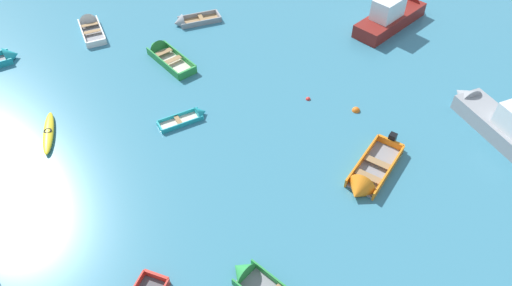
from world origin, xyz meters
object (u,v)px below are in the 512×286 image
at_px(rowboat_turquoise_back_row_left, 193,116).
at_px(rowboat_white_near_camera, 89,25).
at_px(rowboat_orange_center, 367,179).
at_px(mooring_buoy_near_foreground, 356,111).
at_px(motor_launch_maroon_far_back, 394,14).
at_px(rowboat_grey_back_row_right, 188,22).
at_px(rowboat_green_outer_left, 163,53).
at_px(rowboat_green_far_right, 253,280).
at_px(motor_launch_grey_outer_right, 499,122).
at_px(mooring_buoy_between_boats_left, 308,99).
at_px(kayak_yellow_far_left, 48,133).

height_order(rowboat_turquoise_back_row_left, rowboat_white_near_camera, rowboat_white_near_camera).
bearing_deg(rowboat_orange_center, rowboat_white_near_camera, 125.37).
height_order(rowboat_turquoise_back_row_left, mooring_buoy_near_foreground, rowboat_turquoise_back_row_left).
bearing_deg(motor_launch_maroon_far_back, rowboat_grey_back_row_right, 165.27).
distance_m(rowboat_white_near_camera, rowboat_green_outer_left, 6.96).
xyz_separation_m(motor_launch_maroon_far_back, rowboat_orange_center, (-8.33, -13.72, -0.54)).
bearing_deg(rowboat_turquoise_back_row_left, mooring_buoy_near_foreground, -11.13).
relative_size(rowboat_green_far_right, mooring_buoy_near_foreground, 7.55).
xyz_separation_m(rowboat_orange_center, rowboat_white_near_camera, (-13.47, 18.97, -0.04)).
distance_m(motor_launch_grey_outer_right, rowboat_orange_center, 8.78).
bearing_deg(motor_launch_maroon_far_back, rowboat_orange_center, -121.25).
height_order(rowboat_grey_back_row_right, mooring_buoy_between_boats_left, rowboat_grey_back_row_right).
distance_m(motor_launch_maroon_far_back, rowboat_white_near_camera, 22.42).
height_order(rowboat_green_far_right, kayak_yellow_far_left, rowboat_green_far_right).
bearing_deg(rowboat_green_far_right, rowboat_grey_back_row_right, 88.48).
height_order(rowboat_turquoise_back_row_left, motor_launch_grey_outer_right, motor_launch_grey_outer_right).
bearing_deg(rowboat_grey_back_row_right, mooring_buoy_near_foreground, -56.56).
height_order(motor_launch_grey_outer_right, rowboat_green_far_right, motor_launch_grey_outer_right).
height_order(motor_launch_grey_outer_right, mooring_buoy_between_boats_left, motor_launch_grey_outer_right).
bearing_deg(rowboat_white_near_camera, mooring_buoy_near_foreground, -42.05).
bearing_deg(rowboat_white_near_camera, rowboat_green_far_right, -74.18).
distance_m(motor_launch_grey_outer_right, rowboat_green_outer_left, 21.24).
xyz_separation_m(rowboat_orange_center, rowboat_grey_back_row_right, (-6.41, 17.60, -0.06)).
relative_size(rowboat_orange_center, rowboat_grey_back_row_right, 1.23).
bearing_deg(motor_launch_grey_outer_right, rowboat_grey_back_row_right, 133.22).
relative_size(rowboat_green_far_right, rowboat_orange_center, 0.82).
bearing_deg(motor_launch_maroon_far_back, rowboat_turquoise_back_row_left, -157.68).
bearing_deg(mooring_buoy_near_foreground, rowboat_orange_center, -108.27).
distance_m(rowboat_orange_center, rowboat_green_outer_left, 16.40).
distance_m(rowboat_green_outer_left, mooring_buoy_between_boats_left, 10.60).
bearing_deg(rowboat_green_far_right, kayak_yellow_far_left, 127.06).
distance_m(rowboat_turquoise_back_row_left, motor_launch_maroon_far_back, 17.38).
distance_m(motor_launch_maroon_far_back, rowboat_green_far_right, 23.35).
bearing_deg(mooring_buoy_near_foreground, mooring_buoy_between_boats_left, 144.17).
bearing_deg(rowboat_turquoise_back_row_left, mooring_buoy_between_boats_left, -1.08).
bearing_deg(motor_launch_grey_outer_right, rowboat_white_near_camera, 141.82).
xyz_separation_m(motor_launch_maroon_far_back, rowboat_grey_back_row_right, (-14.74, 3.88, -0.60)).
distance_m(motor_launch_maroon_far_back, rowboat_orange_center, 16.06).
height_order(rowboat_green_far_right, rowboat_green_outer_left, rowboat_green_outer_left).
height_order(rowboat_green_far_right, rowboat_orange_center, rowboat_orange_center).
distance_m(motor_launch_maroon_far_back, rowboat_green_outer_left, 17.03).
bearing_deg(rowboat_green_far_right, rowboat_turquoise_back_row_left, 93.95).
xyz_separation_m(rowboat_turquoise_back_row_left, rowboat_green_far_right, (0.76, -11.03, 0.05)).
height_order(motor_launch_grey_outer_right, rowboat_orange_center, motor_launch_grey_outer_right).
xyz_separation_m(rowboat_turquoise_back_row_left, mooring_buoy_near_foreground, (9.48, -1.87, -0.13)).
distance_m(motor_launch_grey_outer_right, rowboat_grey_back_row_right, 21.96).
xyz_separation_m(rowboat_grey_back_row_right, rowboat_green_outer_left, (-2.28, -3.69, 0.05)).
xyz_separation_m(rowboat_orange_center, rowboat_green_outer_left, (-8.69, 13.90, -0.01)).
xyz_separation_m(rowboat_turquoise_back_row_left, rowboat_green_outer_left, (-0.95, 6.78, 0.11)).
distance_m(kayak_yellow_far_left, rowboat_green_outer_left, 9.39).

